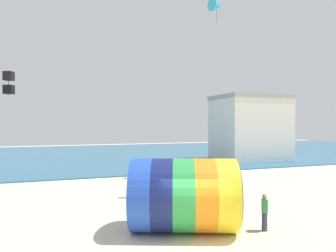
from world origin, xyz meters
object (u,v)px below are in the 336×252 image
at_px(kite_handler, 265,212).
at_px(kite_black_box, 9,83).
at_px(kite_cyan_delta, 216,6).
at_px(bystander_near_water, 131,185).
at_px(giant_inflatable_tube, 184,195).

height_order(kite_handler, kite_black_box, kite_black_box).
height_order(kite_cyan_delta, bystander_near_water, kite_cyan_delta).
xyz_separation_m(kite_black_box, bystander_near_water, (6.80, 1.28, -6.02)).
xyz_separation_m(giant_inflatable_tube, bystander_near_water, (-0.73, 7.02, -0.79)).
xyz_separation_m(giant_inflatable_tube, kite_handler, (3.35, -1.13, -0.76)).
bearing_deg(kite_cyan_delta, kite_black_box, -156.31).
height_order(kite_handler, kite_cyan_delta, kite_cyan_delta).
height_order(kite_handler, bystander_near_water, kite_handler).
relative_size(kite_cyan_delta, bystander_near_water, 1.33).
xyz_separation_m(kite_cyan_delta, bystander_near_water, (-9.08, -5.69, -14.29)).
relative_size(kite_handler, kite_cyan_delta, 0.77).
height_order(giant_inflatable_tube, bystander_near_water, giant_inflatable_tube).
distance_m(kite_handler, kite_cyan_delta, 20.49).
xyz_separation_m(kite_handler, kite_cyan_delta, (5.00, 13.84, 14.26)).
distance_m(giant_inflatable_tube, kite_black_box, 10.82).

